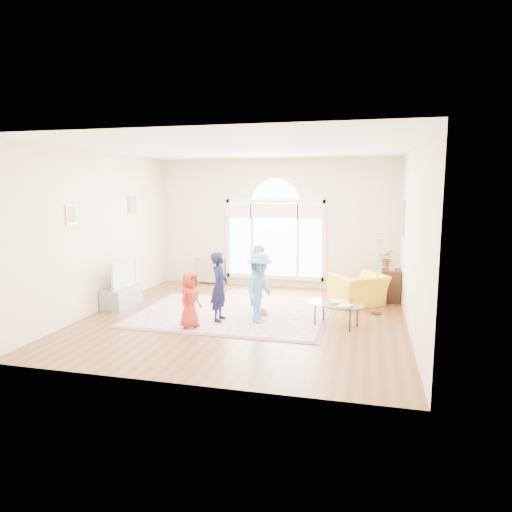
% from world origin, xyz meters
% --- Properties ---
extents(ground, '(6.00, 6.00, 0.00)m').
position_xyz_m(ground, '(0.00, 0.00, 0.00)').
color(ground, brown).
rests_on(ground, ground).
extents(room_shell, '(6.00, 6.00, 6.00)m').
position_xyz_m(room_shell, '(0.01, 2.83, 1.57)').
color(room_shell, beige).
rests_on(room_shell, ground).
extents(area_rug, '(3.60, 2.60, 0.02)m').
position_xyz_m(area_rug, '(-0.33, 0.26, 0.01)').
color(area_rug, beige).
rests_on(area_rug, ground).
extents(rug_border, '(3.80, 2.80, 0.01)m').
position_xyz_m(rug_border, '(-0.33, 0.26, 0.01)').
color(rug_border, '#81515E').
rests_on(rug_border, ground).
extents(tv_console, '(0.45, 1.00, 0.42)m').
position_xyz_m(tv_console, '(-2.75, 0.30, 0.21)').
color(tv_console, gray).
rests_on(tv_console, ground).
extents(television, '(0.17, 1.01, 0.58)m').
position_xyz_m(television, '(-2.74, 0.30, 0.71)').
color(television, black).
rests_on(television, tv_console).
extents(coffee_table, '(1.20, 0.96, 0.54)m').
position_xyz_m(coffee_table, '(1.75, -0.05, 0.40)').
color(coffee_table, silver).
rests_on(coffee_table, ground).
extents(armchair, '(1.36, 1.34, 0.67)m').
position_xyz_m(armchair, '(2.10, 1.61, 0.33)').
color(armchair, yellow).
rests_on(armchair, ground).
extents(side_cabinet, '(0.40, 0.50, 0.70)m').
position_xyz_m(side_cabinet, '(2.78, 2.11, 0.35)').
color(side_cabinet, black).
rests_on(side_cabinet, ground).
extents(floor_lamp, '(0.27, 0.27, 1.51)m').
position_xyz_m(floor_lamp, '(2.47, 0.96, 1.28)').
color(floor_lamp, black).
rests_on(floor_lamp, ground).
extents(plant_pedestal, '(0.20, 0.20, 0.70)m').
position_xyz_m(plant_pedestal, '(2.70, 2.51, 0.35)').
color(plant_pedestal, white).
rests_on(plant_pedestal, ground).
extents(potted_plant, '(0.43, 0.40, 0.40)m').
position_xyz_m(potted_plant, '(2.70, 2.51, 0.90)').
color(potted_plant, '#33722D').
rests_on(potted_plant, plant_pedestal).
extents(leaning_picture, '(0.80, 0.14, 0.62)m').
position_xyz_m(leaning_picture, '(-1.70, 2.90, 0.00)').
color(leaning_picture, tan).
rests_on(leaning_picture, ground).
extents(child_red, '(0.43, 0.55, 1.01)m').
position_xyz_m(child_red, '(-0.76, -0.79, 0.52)').
color(child_red, '#B62E21').
rests_on(child_red, area_rug).
extents(child_navy, '(0.32, 0.48, 1.29)m').
position_xyz_m(child_navy, '(-0.39, -0.25, 0.67)').
color(child_navy, '#15163C').
rests_on(child_navy, area_rug).
extents(child_pink, '(0.62, 0.88, 1.38)m').
position_xyz_m(child_pink, '(0.23, 0.29, 0.71)').
color(child_pink, '#F4ABB0').
rests_on(child_pink, area_rug).
extents(child_blue, '(0.62, 0.91, 1.30)m').
position_xyz_m(child_blue, '(0.36, -0.18, 0.67)').
color(child_blue, '#4899CA').
rests_on(child_blue, area_rug).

